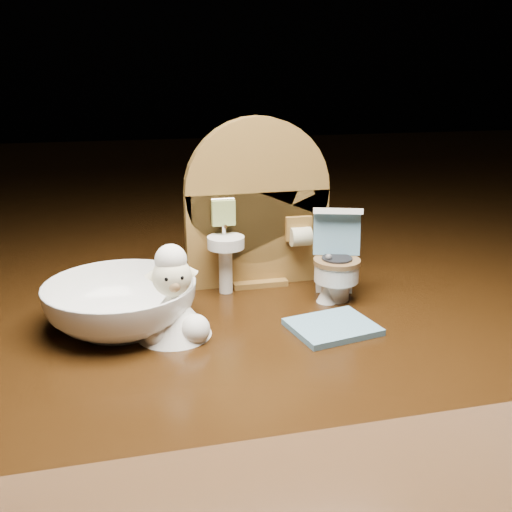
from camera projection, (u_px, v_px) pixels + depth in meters
The scene contains 6 objects.
backdrop_panel at pixel (257, 213), 0.51m from camera, with size 0.13×0.05×0.15m.
toy_toilet at pixel (336, 265), 0.49m from camera, with size 0.05×0.05×0.08m.
bath_mat at pixel (332, 327), 0.43m from camera, with size 0.06×0.05×0.00m, color #5F8EA7.
toilet_brush at pixel (327, 289), 0.48m from camera, with size 0.02×0.02×0.04m.
plush_lamb at pixel (174, 304), 0.42m from camera, with size 0.06×0.06×0.07m.
ceramic_bowl at pixel (121, 305), 0.43m from camera, with size 0.11×0.11×0.04m, color white.
Camera 1 is at (-0.12, -0.42, 0.19)m, focal length 40.00 mm.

